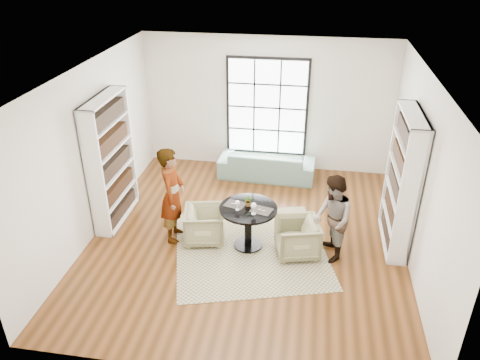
% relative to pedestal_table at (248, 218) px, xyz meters
% --- Properties ---
extents(ground, '(6.00, 6.00, 0.00)m').
position_rel_pedestal_table_xyz_m(ground, '(-0.06, 0.24, -0.57)').
color(ground, brown).
extents(room_shell, '(6.00, 6.01, 6.00)m').
position_rel_pedestal_table_xyz_m(room_shell, '(-0.06, 0.79, 0.69)').
color(room_shell, silver).
rests_on(room_shell, ground).
extents(rug, '(3.13, 3.13, 0.01)m').
position_rel_pedestal_table_xyz_m(rug, '(0.05, -0.08, -0.56)').
color(rug, tan).
rests_on(rug, ground).
extents(pedestal_table, '(0.99, 0.99, 0.79)m').
position_rel_pedestal_table_xyz_m(pedestal_table, '(0.00, 0.00, 0.00)').
color(pedestal_table, black).
rests_on(pedestal_table, ground).
extents(sofa, '(2.14, 0.91, 0.62)m').
position_rel_pedestal_table_xyz_m(sofa, '(0.03, 2.69, -0.26)').
color(sofa, slate).
rests_on(sofa, ground).
extents(armchair_left, '(0.81, 0.79, 0.63)m').
position_rel_pedestal_table_xyz_m(armchair_left, '(-0.78, 0.06, -0.25)').
color(armchair_left, tan).
rests_on(armchair_left, ground).
extents(armchair_right, '(0.85, 0.84, 0.65)m').
position_rel_pedestal_table_xyz_m(armchair_right, '(0.84, -0.08, -0.25)').
color(armchair_right, tan).
rests_on(armchair_right, ground).
extents(person_left, '(0.45, 0.66, 1.75)m').
position_rel_pedestal_table_xyz_m(person_left, '(-1.33, 0.06, 0.31)').
color(person_left, gray).
rests_on(person_left, ground).
extents(person_right, '(0.73, 0.85, 1.51)m').
position_rel_pedestal_table_xyz_m(person_right, '(1.39, -0.08, 0.19)').
color(person_right, gray).
rests_on(person_right, ground).
extents(placemat_left, '(0.40, 0.35, 0.01)m').
position_rel_pedestal_table_xyz_m(placemat_left, '(-0.24, 0.06, 0.22)').
color(placemat_left, black).
rests_on(placemat_left, pedestal_table).
extents(placemat_right, '(0.40, 0.35, 0.01)m').
position_rel_pedestal_table_xyz_m(placemat_right, '(0.23, -0.06, 0.22)').
color(placemat_right, black).
rests_on(placemat_right, pedestal_table).
extents(cutlery_left, '(0.20, 0.25, 0.01)m').
position_rel_pedestal_table_xyz_m(cutlery_left, '(-0.24, 0.06, 0.23)').
color(cutlery_left, silver).
rests_on(cutlery_left, placemat_left).
extents(cutlery_right, '(0.20, 0.25, 0.01)m').
position_rel_pedestal_table_xyz_m(cutlery_right, '(0.23, -0.06, 0.23)').
color(cutlery_right, silver).
rests_on(cutlery_right, placemat_right).
extents(wine_glass_left, '(0.08, 0.08, 0.18)m').
position_rel_pedestal_table_xyz_m(wine_glass_left, '(-0.17, -0.10, 0.35)').
color(wine_glass_left, silver).
rests_on(wine_glass_left, pedestal_table).
extents(wine_glass_right, '(0.10, 0.10, 0.21)m').
position_rel_pedestal_table_xyz_m(wine_glass_right, '(0.11, -0.19, 0.37)').
color(wine_glass_right, silver).
rests_on(wine_glass_right, pedestal_table).
extents(flower_centerpiece, '(0.17, 0.15, 0.19)m').
position_rel_pedestal_table_xyz_m(flower_centerpiece, '(-0.01, 0.07, 0.31)').
color(flower_centerpiece, gray).
rests_on(flower_centerpiece, pedestal_table).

